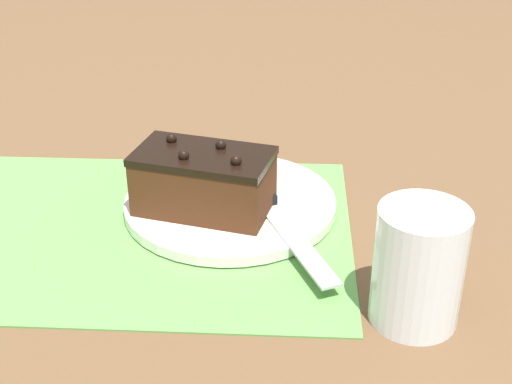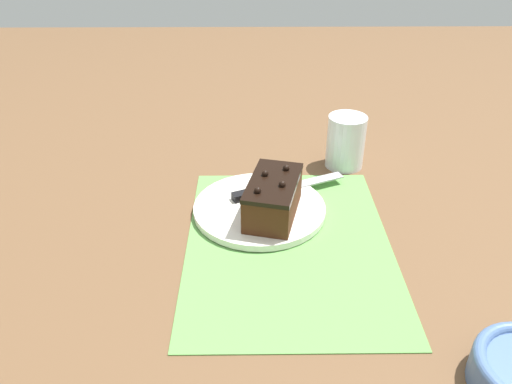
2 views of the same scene
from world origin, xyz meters
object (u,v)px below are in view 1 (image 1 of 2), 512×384
Objects in this scene: cake_plate at (230,203)px; serving_knife at (270,205)px; drinking_glass at (418,267)px; chocolate_cake at (204,181)px.

serving_knife is (0.05, -0.02, 0.01)m from cake_plate.
drinking_glass is (0.14, -0.16, 0.03)m from serving_knife.
cake_plate is at bearing 41.60° from chocolate_cake.
cake_plate is 0.05m from serving_knife.
chocolate_cake is 0.08m from serving_knife.
chocolate_cake is at bearing -138.40° from cake_plate.
cake_plate is 0.26m from drinking_glass.
drinking_glass is at bearing 106.13° from serving_knife.
serving_knife is 0.21m from drinking_glass.
serving_knife is (0.07, 0.00, -0.03)m from chocolate_cake.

